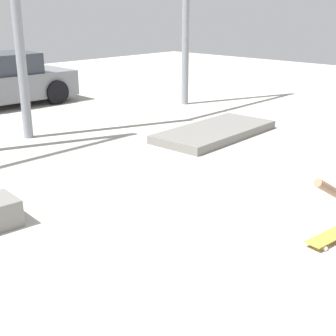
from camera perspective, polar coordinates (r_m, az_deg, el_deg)
name	(u,v)px	position (r m, az deg, el deg)	size (l,w,h in m)	color
ground_plane	(250,256)	(5.50, 9.91, -10.50)	(36.00, 36.00, 0.00)	#B2ADA3
skateboard	(331,236)	(6.04, 19.27, -7.82)	(0.81, 0.33, 0.08)	gold
manual_pad	(215,132)	(10.31, 5.75, 4.42)	(2.93, 1.32, 0.18)	slate
parked_car_grey	(0,81)	(14.12, -19.77, 9.95)	(4.02, 1.99, 1.46)	slate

